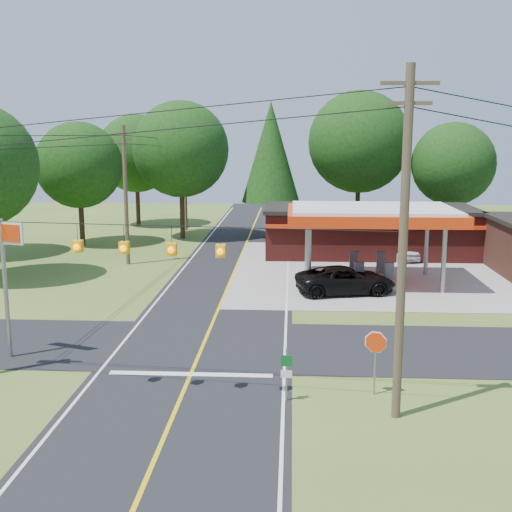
# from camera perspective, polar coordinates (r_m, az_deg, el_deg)

# --- Properties ---
(ground) EXTENTS (120.00, 120.00, 0.00)m
(ground) POSITION_cam_1_polar(r_m,az_deg,el_deg) (29.27, -4.72, -7.92)
(ground) COLOR #416222
(ground) RESTS_ON ground
(main_highway) EXTENTS (8.00, 120.00, 0.02)m
(main_highway) POSITION_cam_1_polar(r_m,az_deg,el_deg) (29.26, -4.72, -7.91)
(main_highway) COLOR black
(main_highway) RESTS_ON ground
(cross_road) EXTENTS (70.00, 7.00, 0.02)m
(cross_road) POSITION_cam_1_polar(r_m,az_deg,el_deg) (29.26, -4.72, -7.90)
(cross_road) COLOR black
(cross_road) RESTS_ON ground
(lane_center_yellow) EXTENTS (0.15, 110.00, 0.00)m
(lane_center_yellow) POSITION_cam_1_polar(r_m,az_deg,el_deg) (29.26, -4.72, -7.88)
(lane_center_yellow) COLOR yellow
(lane_center_yellow) RESTS_ON main_highway
(gas_canopy) EXTENTS (10.60, 7.40, 4.88)m
(gas_canopy) POSITION_cam_1_polar(r_m,az_deg,el_deg) (41.09, 10.29, 3.47)
(gas_canopy) COLOR gray
(gas_canopy) RESTS_ON ground
(convenience_store) EXTENTS (16.40, 7.55, 3.80)m
(convenience_store) POSITION_cam_1_polar(r_m,az_deg,el_deg) (51.34, 9.97, 2.26)
(convenience_store) COLOR maroon
(convenience_store) RESTS_ON ground
(utility_pole_near_right) EXTENTS (1.80, 0.30, 11.50)m
(utility_pole_near_right) POSITION_cam_1_polar(r_m,az_deg,el_deg) (21.04, 12.94, 1.19)
(utility_pole_near_right) COLOR #473828
(utility_pole_near_right) RESTS_ON ground
(utility_pole_far_left) EXTENTS (1.80, 0.30, 10.00)m
(utility_pole_far_left) POSITION_cam_1_polar(r_m,az_deg,el_deg) (47.17, -11.51, 5.49)
(utility_pole_far_left) COLOR #473828
(utility_pole_far_left) RESTS_ON ground
(utility_pole_north) EXTENTS (0.30, 0.30, 9.50)m
(utility_pole_north) POSITION_cam_1_polar(r_m,az_deg,el_deg) (63.48, -6.30, 6.53)
(utility_pole_north) COLOR #473828
(utility_pole_north) RESTS_ON ground
(overhead_beacons) EXTENTS (17.04, 2.04, 1.03)m
(overhead_beacons) POSITION_cam_1_polar(r_m,az_deg,el_deg) (22.23, -9.64, 2.48)
(overhead_beacons) COLOR black
(overhead_beacons) RESTS_ON ground
(treeline_backdrop) EXTENTS (70.27, 51.59, 13.30)m
(treeline_backdrop) POSITION_cam_1_polar(r_m,az_deg,el_deg) (51.59, -0.26, 8.68)
(treeline_backdrop) COLOR #332316
(treeline_backdrop) RESTS_ON ground
(suv_car) EXTENTS (6.98, 6.98, 1.63)m
(suv_car) POSITION_cam_1_polar(r_m,az_deg,el_deg) (38.55, 7.95, -2.14)
(suv_car) COLOR black
(suv_car) RESTS_ON ground
(sedan_car) EXTENTS (4.97, 4.97, 1.48)m
(sedan_car) POSITION_cam_1_polar(r_m,az_deg,el_deg) (49.92, 12.82, 0.55)
(sedan_car) COLOR white
(sedan_car) RESTS_ON ground
(big_stop_sign) EXTENTS (2.12, 0.79, 5.96)m
(big_stop_sign) POSITION_cam_1_polar(r_m,az_deg,el_deg) (28.54, -21.56, -0.12)
(big_stop_sign) COLOR gray
(big_stop_sign) RESTS_ON ground
(octagonal_stop_sign) EXTENTS (0.80, 0.32, 2.42)m
(octagonal_stop_sign) POSITION_cam_1_polar(r_m,az_deg,el_deg) (23.72, 10.58, -8.00)
(octagonal_stop_sign) COLOR gray
(octagonal_stop_sign) RESTS_ON ground
(route_sign_post) EXTENTS (0.40, 0.10, 1.97)m
(route_sign_post) POSITION_cam_1_polar(r_m,az_deg,el_deg) (23.02, 2.72, -10.11)
(route_sign_post) COLOR gray
(route_sign_post) RESTS_ON ground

